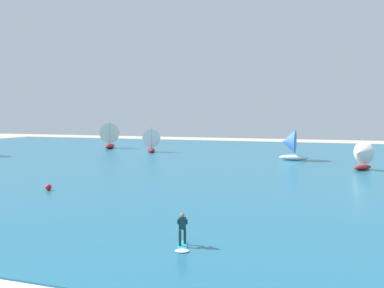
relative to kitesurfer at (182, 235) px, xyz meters
The scene contains 8 objects.
ocean 38.75m from the kitesurfer, 90.49° to the left, with size 160.00×90.00×0.10m, color #236B89.
shoreline_foam 7.14m from the kitesurfer, 117.70° to the right, with size 103.31×2.80×0.01m, color white.
kitesurfer is the anchor object (origin of this frame).
sailboat_mid_right 54.91m from the kitesurfer, 116.44° to the left, with size 3.56×4.00×4.47m.
sailboat_near_shore 43.33m from the kitesurfer, 89.76° to the left, with size 4.16×3.49×4.93m.
sailboat_mid_left 64.70m from the kitesurfer, 123.22° to the left, with size 4.31×4.89×5.49m.
sailboat_center_horizon 35.90m from the kitesurfer, 74.73° to the left, with size 3.17×3.44×3.82m.
marker_buoy 20.04m from the kitesurfer, 146.31° to the left, with size 0.54×0.54×0.54m, color red.
Camera 1 is at (7.87, -7.70, 6.76)m, focal length 40.48 mm.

